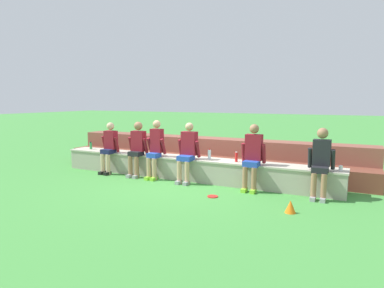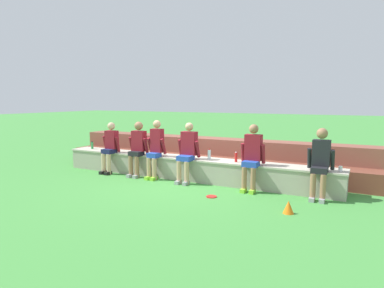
% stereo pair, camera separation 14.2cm
% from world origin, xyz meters
% --- Properties ---
extents(ground_plane, '(80.00, 80.00, 0.00)m').
position_xyz_m(ground_plane, '(0.00, 0.00, 0.00)').
color(ground_plane, '#428E3D').
extents(stone_seating_wall, '(7.39, 0.61, 0.56)m').
position_xyz_m(stone_seating_wall, '(0.00, 0.29, 0.29)').
color(stone_seating_wall, '#A8A08E').
rests_on(stone_seating_wall, ground).
extents(brick_bleachers, '(8.71, 1.28, 0.90)m').
position_xyz_m(brick_bleachers, '(0.00, 1.52, 0.38)').
color(brick_bleachers, brown).
rests_on(brick_bleachers, ground).
extents(person_far_left, '(0.51, 0.50, 1.38)m').
position_xyz_m(person_far_left, '(-2.23, -0.04, 0.74)').
color(person_far_left, '#DBAD89').
rests_on(person_far_left, ground).
extents(person_left_of_center, '(0.54, 0.50, 1.43)m').
position_xyz_m(person_left_of_center, '(-1.33, -0.01, 0.78)').
color(person_left_of_center, '#996B4C').
rests_on(person_left_of_center, ground).
extents(person_center, '(0.48, 0.51, 1.48)m').
position_xyz_m(person_center, '(-0.78, 0.00, 0.79)').
color(person_center, tan).
rests_on(person_center, ground).
extents(person_right_of_center, '(0.56, 0.58, 1.44)m').
position_xyz_m(person_right_of_center, '(0.14, 0.01, 0.78)').
color(person_right_of_center, tan).
rests_on(person_right_of_center, ground).
extents(person_far_right, '(0.54, 0.54, 1.46)m').
position_xyz_m(person_far_right, '(1.75, 0.00, 0.79)').
color(person_far_right, '#996B4C').
rests_on(person_far_right, ground).
extents(person_rightmost_edge, '(0.52, 0.55, 1.43)m').
position_xyz_m(person_rightmost_edge, '(3.16, -0.00, 0.78)').
color(person_rightmost_edge, '#996B4C').
rests_on(person_rightmost_edge, ground).
extents(water_bottle_near_left, '(0.06, 0.06, 0.24)m').
position_xyz_m(water_bottle_near_left, '(1.29, 0.24, 0.67)').
color(water_bottle_near_left, red).
rests_on(water_bottle_near_left, stone_seating_wall).
extents(water_bottle_mid_left, '(0.08, 0.08, 0.26)m').
position_xyz_m(water_bottle_mid_left, '(0.61, 0.24, 0.68)').
color(water_bottle_mid_left, silver).
rests_on(water_bottle_mid_left, stone_seating_wall).
extents(water_bottle_mid_right, '(0.07, 0.07, 0.22)m').
position_xyz_m(water_bottle_mid_right, '(-3.19, 0.29, 0.66)').
color(water_bottle_mid_right, green).
rests_on(water_bottle_mid_right, stone_seating_wall).
extents(plastic_cup_left_end, '(0.08, 0.08, 0.11)m').
position_xyz_m(plastic_cup_left_end, '(3.52, 0.24, 0.61)').
color(plastic_cup_left_end, white).
rests_on(plastic_cup_left_end, stone_seating_wall).
extents(frisbee, '(0.22, 0.22, 0.02)m').
position_xyz_m(frisbee, '(1.18, -0.90, 0.01)').
color(frisbee, red).
rests_on(frisbee, ground).
extents(sports_cone, '(0.19, 0.19, 0.23)m').
position_xyz_m(sports_cone, '(2.80, -1.20, 0.12)').
color(sports_cone, orange).
rests_on(sports_cone, ground).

